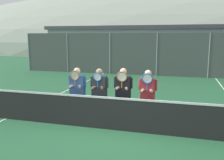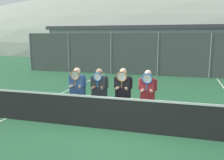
{
  "view_description": "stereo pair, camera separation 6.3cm",
  "coord_description": "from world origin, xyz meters",
  "px_view_note": "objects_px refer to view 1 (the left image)",
  "views": [
    {
      "loc": [
        1.7,
        -6.69,
        2.7
      ],
      "look_at": [
        -0.42,
        0.81,
        1.34
      ],
      "focal_mm": 40.0,
      "sensor_mm": 36.0,
      "label": 1
    },
    {
      "loc": [
        1.76,
        -6.67,
        2.7
      ],
      "look_at": [
        -0.42,
        0.81,
        1.34
      ],
      "focal_mm": 40.0,
      "sensor_mm": 36.0,
      "label": 2
    }
  ],
  "objects_px": {
    "player_leftmost": "(77,89)",
    "player_center_right": "(123,91)",
    "player_rightmost": "(148,94)",
    "car_far_left": "(103,58)",
    "car_left_of_center": "(165,59)",
    "player_center_left": "(99,90)"
  },
  "relations": [
    {
      "from": "player_leftmost",
      "to": "player_center_right",
      "type": "height_order",
      "value": "player_center_right"
    },
    {
      "from": "player_leftmost",
      "to": "player_rightmost",
      "type": "xyz_separation_m",
      "value": [
        2.28,
        -0.01,
        -0.01
      ]
    },
    {
      "from": "player_center_right",
      "to": "player_rightmost",
      "type": "height_order",
      "value": "player_center_right"
    },
    {
      "from": "player_rightmost",
      "to": "car_far_left",
      "type": "relative_size",
      "value": 0.36
    },
    {
      "from": "player_leftmost",
      "to": "player_center_right",
      "type": "bearing_deg",
      "value": 1.0
    },
    {
      "from": "car_far_left",
      "to": "car_left_of_center",
      "type": "distance_m",
      "value": 5.27
    },
    {
      "from": "player_leftmost",
      "to": "car_left_of_center",
      "type": "height_order",
      "value": "same"
    },
    {
      "from": "player_rightmost",
      "to": "car_far_left",
      "type": "distance_m",
      "value": 14.57
    },
    {
      "from": "player_center_left",
      "to": "player_rightmost",
      "type": "bearing_deg",
      "value": -1.93
    },
    {
      "from": "player_center_right",
      "to": "player_rightmost",
      "type": "distance_m",
      "value": 0.76
    },
    {
      "from": "player_rightmost",
      "to": "car_left_of_center",
      "type": "bearing_deg",
      "value": 91.86
    },
    {
      "from": "player_center_left",
      "to": "player_rightmost",
      "type": "xyz_separation_m",
      "value": [
        1.54,
        -0.05,
        0.0
      ]
    },
    {
      "from": "car_far_left",
      "to": "car_left_of_center",
      "type": "bearing_deg",
      "value": -2.6
    },
    {
      "from": "player_rightmost",
      "to": "car_left_of_center",
      "type": "xyz_separation_m",
      "value": [
        -0.43,
        13.17,
        -0.14
      ]
    },
    {
      "from": "player_center_left",
      "to": "player_center_right",
      "type": "xyz_separation_m",
      "value": [
        0.77,
        -0.01,
        0.03
      ]
    },
    {
      "from": "player_leftmost",
      "to": "car_left_of_center",
      "type": "relative_size",
      "value": 0.4
    },
    {
      "from": "player_rightmost",
      "to": "car_left_of_center",
      "type": "height_order",
      "value": "player_rightmost"
    },
    {
      "from": "player_center_right",
      "to": "player_leftmost",
      "type": "bearing_deg",
      "value": -179.0
    },
    {
      "from": "player_center_right",
      "to": "car_left_of_center",
      "type": "xyz_separation_m",
      "value": [
        0.33,
        13.13,
        -0.16
      ]
    },
    {
      "from": "player_center_left",
      "to": "player_center_right",
      "type": "distance_m",
      "value": 0.77
    },
    {
      "from": "player_center_left",
      "to": "player_rightmost",
      "type": "distance_m",
      "value": 1.54
    },
    {
      "from": "player_center_right",
      "to": "player_rightmost",
      "type": "relative_size",
      "value": 1.01
    }
  ]
}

